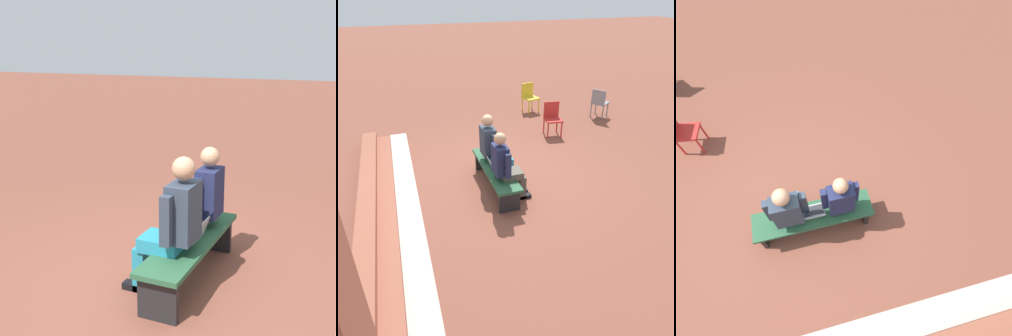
% 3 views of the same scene
% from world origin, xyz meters
% --- Properties ---
extents(ground_plane, '(60.00, 60.00, 0.00)m').
position_xyz_m(ground_plane, '(0.00, 0.00, 0.00)').
color(ground_plane, brown).
extents(concrete_strip, '(6.61, 0.40, 0.01)m').
position_xyz_m(concrete_strip, '(-0.31, 1.81, 0.00)').
color(concrete_strip, '#B7B2A8').
rests_on(concrete_strip, ground).
extents(brick_steps, '(5.81, 0.60, 0.30)m').
position_xyz_m(brick_steps, '(-0.31, 2.36, 0.12)').
color(brick_steps, '#93513D').
rests_on(brick_steps, ground).
extents(bench, '(1.80, 0.44, 0.45)m').
position_xyz_m(bench, '(-0.31, 0.15, 0.35)').
color(bench, '#285638').
rests_on(bench, ground).
extents(person_student, '(0.53, 0.67, 1.33)m').
position_xyz_m(person_student, '(-0.73, 0.08, 0.71)').
color(person_student, '#4C473D').
rests_on(person_student, ground).
extents(person_adult, '(0.57, 0.71, 1.38)m').
position_xyz_m(person_adult, '(0.01, 0.08, 0.73)').
color(person_adult, teal).
rests_on(person_adult, ground).
extents(laptop, '(0.32, 0.29, 0.21)m').
position_xyz_m(laptop, '(-0.33, 0.16, 0.50)').
color(laptop, '#9EA0A5').
rests_on(laptop, bench).
extents(plastic_chair_far_right, '(0.47, 0.47, 0.84)m').
position_xyz_m(plastic_chair_far_right, '(1.71, -2.02, 0.48)').
color(plastic_chair_far_right, red).
rests_on(plastic_chair_far_right, ground).
extents(plastic_chair_far_left, '(0.58, 0.58, 0.84)m').
position_xyz_m(plastic_chair_far_left, '(2.38, -3.86, 0.48)').
color(plastic_chair_far_left, gray).
rests_on(plastic_chair_far_left, ground).
extents(plastic_chair_near_bench_right, '(0.50, 0.50, 0.84)m').
position_xyz_m(plastic_chair_near_bench_right, '(3.58, -2.16, 0.48)').
color(plastic_chair_near_bench_right, gold).
rests_on(plastic_chair_near_bench_right, ground).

